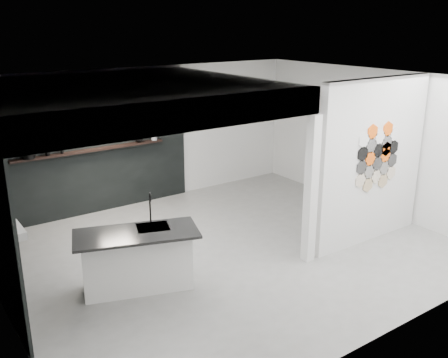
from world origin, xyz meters
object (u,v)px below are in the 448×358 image
at_px(bottle_dark, 62,149).
at_px(kettle, 139,139).
at_px(wall_basin, 7,232).
at_px(utensil_cup, 48,152).
at_px(partition_panel, 372,162).
at_px(glass_bowl, 154,138).
at_px(glass_vase, 154,136).
at_px(kitchen_island, 137,259).
at_px(stockpot, 28,153).

bearing_deg(bottle_dark, kettle, 0.00).
distance_m(wall_basin, utensil_cup, 2.46).
bearing_deg(partition_panel, utensil_cup, 137.66).
xyz_separation_m(partition_panel, bottle_dark, (-3.98, 3.87, 0.00)).
height_order(glass_bowl, utensil_cup, utensil_cup).
bearing_deg(wall_basin, glass_vase, 31.35).
bearing_deg(bottle_dark, glass_vase, 0.00).
bearing_deg(utensil_cup, bottle_dark, 0.00).
distance_m(kitchen_island, glass_bowl, 3.78).
height_order(glass_vase, utensil_cup, glass_vase).
bearing_deg(partition_panel, wall_basin, 161.77).
relative_size(glass_vase, bottle_dark, 0.91).
distance_m(partition_panel, wall_basin, 5.78).
height_order(glass_vase, bottle_dark, bottle_dark).
distance_m(partition_panel, stockpot, 5.99).
bearing_deg(kitchen_island, glass_bowl, 77.14).
relative_size(partition_panel, bottle_dark, 17.50).
height_order(kettle, utensil_cup, kettle).
bearing_deg(partition_panel, bottle_dark, 135.84).
height_order(stockpot, kettle, stockpot).
height_order(wall_basin, kitchen_island, kitchen_island).
height_order(kitchen_island, stockpot, stockpot).
relative_size(wall_basin, glass_bowl, 5.04).
distance_m(wall_basin, kitchen_island, 1.84).
bearing_deg(glass_bowl, utensil_cup, 180.00).
relative_size(partition_panel, glass_vase, 19.15).
distance_m(partition_panel, glass_bowl, 4.39).
distance_m(partition_panel, bottle_dark, 5.55).
bearing_deg(wall_basin, kitchen_island, -36.08).
relative_size(wall_basin, stockpot, 2.57).
bearing_deg(glass_vase, glass_bowl, 0.00).
height_order(wall_basin, utensil_cup, utensil_cup).
relative_size(kitchen_island, bottle_dark, 11.50).
relative_size(partition_panel, glass_bowl, 23.51).
height_order(glass_bowl, bottle_dark, bottle_dark).
bearing_deg(utensil_cup, stockpot, 180.00).
distance_m(wall_basin, glass_bowl, 4.00).
relative_size(kitchen_island, kettle, 11.42).
xyz_separation_m(kettle, bottle_dark, (-1.56, 0.00, 0.01)).
relative_size(kettle, bottle_dark, 1.01).
bearing_deg(kettle, glass_vase, -18.18).
bearing_deg(bottle_dark, partition_panel, -44.16).
xyz_separation_m(bottle_dark, utensil_cup, (-0.26, 0.00, -0.02)).
distance_m(kettle, glass_vase, 0.35).
distance_m(kitchen_island, stockpot, 3.32).
distance_m(stockpot, utensil_cup, 0.34).
relative_size(glass_bowl, glass_vase, 0.81).
height_order(kitchen_island, glass_bowl, glass_bowl).
relative_size(stockpot, utensil_cup, 2.06).
bearing_deg(kitchen_island, wall_basin, 162.88).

